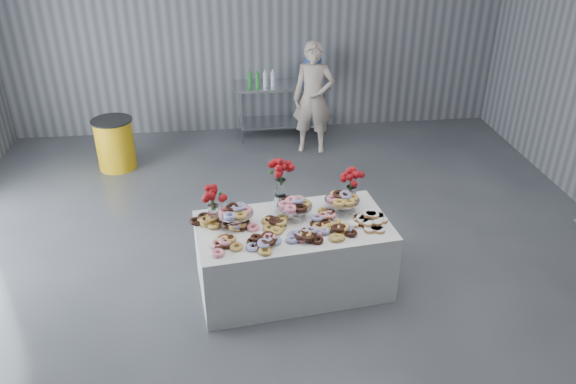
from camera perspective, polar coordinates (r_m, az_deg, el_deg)
name	(u,v)px	position (r m, az deg, el deg)	size (l,w,h in m)	color
ground	(289,294)	(5.86, 0.12, -10.36)	(9.00, 9.00, 0.00)	#3A3D43
room_walls	(255,34)	(4.70, -3.40, 15.70)	(8.04, 9.04, 4.02)	slate
display_table	(293,256)	(5.76, 0.52, -6.50)	(1.90, 1.00, 0.75)	white
prep_table	(281,101)	(9.19, -0.71, 9.28)	(1.50, 0.60, 0.90)	silver
donut_mounds	(294,224)	(5.48, 0.60, -3.22)	(1.80, 0.80, 0.09)	gold
cake_stand_left	(235,212)	(5.51, -5.39, -1.99)	(0.36, 0.36, 0.17)	silver
cake_stand_mid	(295,204)	(5.61, 0.67, -1.27)	(0.36, 0.36, 0.17)	silver
cake_stand_right	(342,199)	(5.74, 5.53, -0.68)	(0.36, 0.36, 0.17)	silver
danish_pile	(371,218)	(5.60, 8.39, -2.68)	(0.48, 0.48, 0.11)	white
bouquet_left	(213,195)	(5.51, -7.68, -0.31)	(0.26, 0.26, 0.42)	white
bouquet_right	(352,177)	(5.83, 6.54, 1.53)	(0.26, 0.26, 0.42)	white
bouquet_center	(280,175)	(5.65, -0.79, 1.70)	(0.26, 0.26, 0.57)	silver
water_jug	(312,67)	(9.08, 2.49, 12.54)	(0.28, 0.28, 0.55)	#4069DC
drink_bottles	(261,78)	(8.93, -2.74, 11.48)	(0.54, 0.08, 0.27)	#268C33
person	(313,98)	(8.61, 2.60, 9.52)	(0.62, 0.41, 1.70)	#CC8C93
trash_barrel	(115,144)	(8.57, -17.16, 4.70)	(0.59, 0.59, 0.75)	gold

